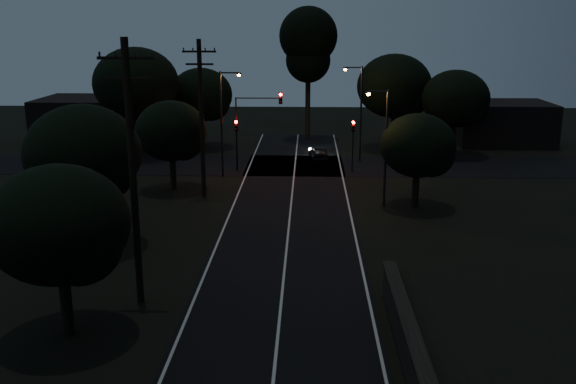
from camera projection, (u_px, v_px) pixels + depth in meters
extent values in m
cube|color=black|center=(287.00, 247.00, 33.93)|extent=(8.00, 70.00, 0.02)
cube|color=black|center=(295.00, 165.00, 53.25)|extent=(60.00, 8.00, 0.02)
cube|color=beige|center=(287.00, 247.00, 33.93)|extent=(0.12, 70.00, 0.01)
cube|color=beige|center=(216.00, 246.00, 34.05)|extent=(0.12, 70.00, 0.01)
cube|color=beige|center=(358.00, 248.00, 33.81)|extent=(0.12, 70.00, 0.01)
cylinder|color=black|center=(133.00, 176.00, 25.95)|extent=(0.30, 0.30, 11.00)
cube|color=black|center=(125.00, 58.00, 24.74)|extent=(2.20, 0.12, 0.12)
cube|color=black|center=(127.00, 79.00, 24.95)|extent=(1.80, 0.12, 0.12)
cylinder|color=black|center=(201.00, 120.00, 42.44)|extent=(0.30, 0.30, 10.50)
cube|color=black|center=(199.00, 52.00, 41.29)|extent=(2.20, 0.12, 0.12)
cube|color=black|center=(200.00, 64.00, 41.50)|extent=(1.80, 0.12, 0.12)
cylinder|color=black|center=(66.00, 304.00, 24.21)|extent=(0.44, 0.44, 2.45)
ellipsoid|color=black|center=(59.00, 224.00, 23.40)|extent=(5.20, 5.20, 4.42)
sphere|color=black|center=(80.00, 243.00, 23.00)|extent=(3.12, 3.12, 3.12)
cylinder|color=black|center=(89.00, 220.00, 33.91)|extent=(0.44, 0.44, 2.76)
ellipsoid|color=black|center=(83.00, 153.00, 32.98)|extent=(5.97, 5.97, 5.07)
sphere|color=black|center=(100.00, 167.00, 32.53)|extent=(3.58, 3.58, 3.58)
cylinder|color=black|center=(173.00, 173.00, 45.49)|extent=(0.44, 0.44, 2.33)
ellipsoid|color=black|center=(171.00, 131.00, 44.72)|extent=(4.98, 4.98, 4.23)
sphere|color=black|center=(182.00, 139.00, 44.34)|extent=(2.99, 2.99, 2.99)
cylinder|color=black|center=(202.00, 133.00, 60.91)|extent=(0.44, 0.44, 2.74)
ellipsoid|color=black|center=(201.00, 95.00, 59.99)|extent=(5.88, 5.88, 5.00)
sphere|color=black|center=(211.00, 102.00, 59.54)|extent=(3.53, 3.53, 3.53)
cylinder|color=black|center=(139.00, 135.00, 57.10)|extent=(0.44, 0.44, 3.54)
ellipsoid|color=black|center=(136.00, 84.00, 55.93)|extent=(7.45, 7.45, 6.33)
sphere|color=black|center=(149.00, 93.00, 55.36)|extent=(4.47, 4.47, 4.47)
cylinder|color=black|center=(392.00, 131.00, 60.29)|extent=(0.44, 0.44, 3.22)
ellipsoid|color=black|center=(394.00, 86.00, 59.21)|extent=(6.93, 6.93, 5.89)
sphere|color=black|center=(408.00, 94.00, 58.68)|extent=(4.16, 4.16, 4.16)
cylinder|color=black|center=(453.00, 139.00, 57.29)|extent=(0.44, 0.44, 2.78)
ellipsoid|color=black|center=(455.00, 99.00, 56.36)|extent=(5.94, 5.94, 5.05)
sphere|color=black|center=(468.00, 106.00, 55.90)|extent=(3.56, 3.56, 3.56)
cylinder|color=black|center=(415.00, 190.00, 41.13)|extent=(0.44, 0.44, 2.24)
ellipsoid|color=black|center=(418.00, 145.00, 40.38)|extent=(4.76, 4.76, 4.04)
sphere|color=black|center=(432.00, 154.00, 40.02)|extent=(2.85, 2.85, 2.85)
cylinder|color=black|center=(308.00, 103.00, 64.86)|extent=(0.50, 0.50, 7.20)
sphere|color=black|center=(308.00, 36.00, 63.16)|extent=(5.76, 5.76, 5.76)
sphere|color=black|center=(308.00, 60.00, 63.76)|extent=(4.45, 4.45, 4.45)
cube|color=black|center=(94.00, 120.00, 62.98)|extent=(10.00, 8.00, 4.40)
cube|color=black|center=(502.00, 123.00, 62.74)|extent=(9.00, 7.00, 4.00)
cylinder|color=black|center=(237.00, 151.00, 51.06)|extent=(0.12, 0.12, 3.20)
cube|color=black|center=(236.00, 125.00, 50.53)|extent=(0.28, 0.22, 0.90)
sphere|color=#FF0705|center=(236.00, 122.00, 50.33)|extent=(0.22, 0.22, 0.22)
cylinder|color=black|center=(353.00, 152.00, 50.77)|extent=(0.12, 0.12, 3.20)
cube|color=black|center=(353.00, 126.00, 50.24)|extent=(0.28, 0.22, 0.90)
sphere|color=#FF0705|center=(353.00, 122.00, 50.04)|extent=(0.22, 0.22, 0.22)
cylinder|color=black|center=(237.00, 140.00, 50.83)|extent=(0.12, 0.12, 5.00)
cube|color=black|center=(281.00, 98.00, 49.87)|extent=(0.28, 0.22, 0.90)
sphere|color=#FF0705|center=(280.00, 95.00, 49.66)|extent=(0.22, 0.22, 0.22)
cube|color=black|center=(258.00, 98.00, 49.92)|extent=(3.50, 0.08, 0.08)
cylinder|color=black|center=(222.00, 125.00, 48.54)|extent=(0.16, 0.16, 8.00)
cube|color=black|center=(229.00, 73.00, 47.51)|extent=(1.40, 0.10, 0.10)
cube|color=black|center=(239.00, 73.00, 47.50)|extent=(0.35, 0.22, 0.12)
sphere|color=orange|center=(239.00, 75.00, 47.53)|extent=(0.26, 0.26, 0.26)
cylinder|color=black|center=(361.00, 114.00, 53.99)|extent=(0.16, 0.16, 8.00)
cube|color=black|center=(354.00, 67.00, 53.01)|extent=(1.40, 0.10, 0.10)
cube|color=black|center=(345.00, 68.00, 53.04)|extent=(0.35, 0.22, 0.12)
sphere|color=orange|center=(345.00, 69.00, 53.07)|extent=(0.26, 0.26, 0.26)
cylinder|color=black|center=(386.00, 149.00, 40.51)|extent=(0.16, 0.16, 7.50)
cube|color=black|center=(378.00, 91.00, 39.59)|extent=(1.20, 0.10, 0.10)
cube|color=black|center=(369.00, 92.00, 39.62)|extent=(0.35, 0.22, 0.12)
sphere|color=orange|center=(369.00, 94.00, 39.65)|extent=(0.26, 0.26, 0.26)
imported|color=black|center=(319.00, 153.00, 55.20)|extent=(1.82, 3.76, 1.24)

